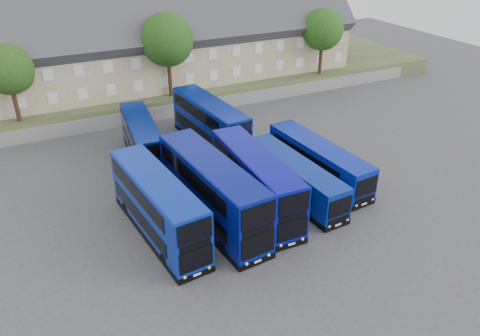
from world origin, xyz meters
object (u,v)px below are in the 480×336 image
at_px(dd_front_left, 158,208).
at_px(tree_mid, 168,41).
at_px(coach_east_a, 294,179).
at_px(tree_far, 330,15).
at_px(dd_front_mid, 212,193).
at_px(tree_east, 323,31).
at_px(tree_west, 10,71).

relative_size(dd_front_left, tree_mid, 1.26).
relative_size(coach_east_a, tree_mid, 1.23).
distance_m(dd_front_left, tree_far, 45.30).
xyz_separation_m(dd_front_mid, tree_mid, (4.58, 22.30, 5.66)).
bearing_deg(tree_mid, tree_far, 14.04).
bearing_deg(tree_east, dd_front_mid, -138.43).
xyz_separation_m(dd_front_mid, tree_east, (24.58, 21.80, 4.99)).
relative_size(tree_mid, tree_far, 1.06).
distance_m(dd_front_mid, tree_east, 33.23).
distance_m(dd_front_left, coach_east_a, 11.36).
bearing_deg(tree_mid, dd_front_mid, -101.61).
bearing_deg(dd_front_left, tree_far, 33.70).
bearing_deg(tree_west, tree_far, 9.46).
bearing_deg(tree_far, coach_east_a, -129.40).
bearing_deg(tree_east, tree_mid, 178.57).
distance_m(dd_front_mid, tree_far, 42.35).
distance_m(coach_east_a, tree_east, 28.08).
bearing_deg(tree_mid, dd_front_left, -111.20).
xyz_separation_m(tree_mid, tree_far, (26.00, 6.50, -0.34)).
height_order(coach_east_a, tree_mid, tree_mid).
bearing_deg(tree_mid, tree_west, -178.21).
distance_m(tree_west, tree_mid, 16.04).
height_order(dd_front_mid, tree_far, tree_far).
distance_m(dd_front_left, tree_east, 36.28).
bearing_deg(tree_far, tree_east, -130.60).
bearing_deg(tree_west, tree_east, 0.00).
height_order(coach_east_a, tree_east, tree_east).
xyz_separation_m(dd_front_left, tree_west, (-7.39, 21.70, 4.83)).
height_order(dd_front_left, tree_far, tree_far).
distance_m(tree_west, tree_far, 42.58).
xyz_separation_m(coach_east_a, tree_east, (17.28, 21.34, 5.90)).
bearing_deg(dd_front_mid, dd_front_left, 173.58).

